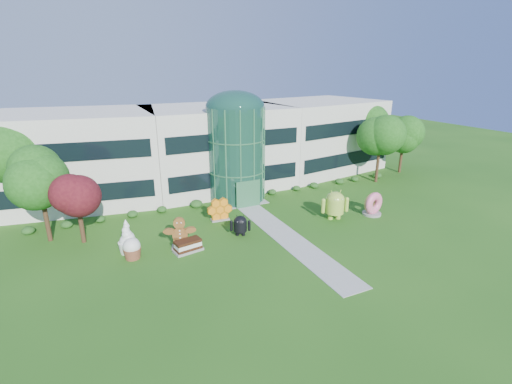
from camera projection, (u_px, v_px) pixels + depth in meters
name	position (u px, v px, depth m)	size (l,w,h in m)	color
ground	(293.00, 242.00, 30.39)	(140.00, 140.00, 0.00)	#215114
building	(217.00, 146.00, 44.25)	(46.00, 15.00, 9.30)	beige
atrium	(236.00, 154.00, 39.05)	(6.00, 6.00, 9.80)	#194738
walkway	(281.00, 233.00, 32.09)	(2.40, 20.00, 0.04)	#9E9E93
tree_red	(79.00, 208.00, 29.48)	(4.00, 4.00, 6.00)	#3F0C14
trees_backdrop	(233.00, 159.00, 40.13)	(52.00, 8.00, 8.40)	#1B4D13
android_green	(335.00, 203.00, 34.56)	(2.78, 1.85, 3.15)	#9FC63F
android_black	(240.00, 224.00, 31.32)	(1.82, 1.22, 2.07)	black
donut	(373.00, 203.00, 35.70)	(2.23, 1.07, 2.32)	#FB5F87
gingerbread	(180.00, 232.00, 29.13)	(2.83, 1.09, 2.61)	brown
ice_cream_sandwich	(188.00, 246.00, 28.76)	(2.20, 1.10, 0.98)	black
honeycomb	(220.00, 210.00, 34.46)	(2.50, 0.89, 1.96)	orange
froyo	(127.00, 236.00, 28.34)	(1.59, 1.59, 2.72)	white
cupcake	(132.00, 248.00, 27.61)	(1.38, 1.38, 1.65)	white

